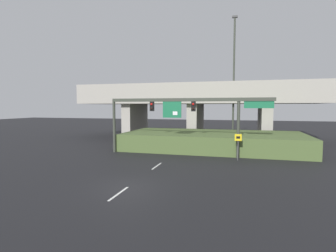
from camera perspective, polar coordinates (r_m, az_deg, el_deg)
ground_plane at (r=16.26m, az=-8.63°, el=-12.91°), size 160.00×160.00×0.00m
lane_markings at (r=27.89m, az=1.89°, el=-5.61°), size 0.14×30.12×0.01m
signal_gantry at (r=25.37m, az=3.39°, el=3.71°), size 15.85×0.44×5.59m
speed_limit_sign at (r=24.02m, az=15.01°, el=-3.57°), size 0.60×0.11×2.41m
highway_light_pole_near at (r=35.81m, az=14.13°, el=10.24°), size 0.70×0.36×16.41m
overpass_bridge at (r=39.83m, az=6.10°, el=5.23°), size 34.70×9.56×8.04m
grass_embankment at (r=30.06m, az=9.79°, el=-3.19°), size 19.59×9.31×1.83m
parked_sedan_near_right at (r=28.60m, az=23.43°, el=-4.38°), size 4.90×2.49×1.43m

